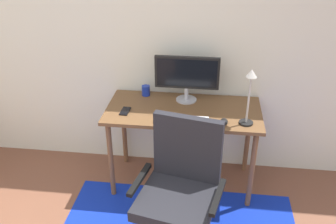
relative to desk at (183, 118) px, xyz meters
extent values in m
cube|color=silver|center=(-0.53, 0.38, 0.62)|extent=(6.00, 0.10, 2.60)
cube|color=brown|center=(0.00, 0.00, 0.07)|extent=(1.30, 0.62, 0.03)
cylinder|color=brown|center=(-0.59, -0.25, -0.31)|extent=(0.04, 0.04, 0.73)
cylinder|color=brown|center=(0.59, -0.25, -0.31)|extent=(0.04, 0.04, 0.73)
cylinder|color=brown|center=(-0.59, 0.25, -0.31)|extent=(0.04, 0.04, 0.73)
cylinder|color=brown|center=(0.59, 0.25, -0.31)|extent=(0.04, 0.04, 0.73)
cylinder|color=#B2B2B7|center=(0.01, 0.17, 0.09)|extent=(0.18, 0.18, 0.01)
cylinder|color=#B2B2B7|center=(0.01, 0.17, 0.15)|extent=(0.04, 0.04, 0.11)
cube|color=black|center=(0.01, 0.17, 0.35)|extent=(0.55, 0.04, 0.28)
cube|color=black|center=(0.01, 0.15, 0.35)|extent=(0.51, 0.00, 0.24)
cube|color=white|center=(0.00, -0.20, 0.10)|extent=(0.43, 0.13, 0.02)
ellipsoid|color=black|center=(0.34, -0.20, 0.10)|extent=(0.06, 0.10, 0.03)
cylinder|color=#182E9B|center=(-0.36, 0.23, 0.13)|extent=(0.07, 0.07, 0.09)
cube|color=black|center=(-0.48, -0.10, 0.09)|extent=(0.07, 0.14, 0.01)
cylinder|color=black|center=(0.51, -0.18, 0.09)|extent=(0.11, 0.11, 0.01)
cylinder|color=beige|center=(0.51, -0.18, 0.29)|extent=(0.02, 0.02, 0.38)
cone|color=beige|center=(0.51, -0.18, 0.51)|extent=(0.08, 0.08, 0.06)
cube|color=#232328|center=(0.03, -0.79, -0.21)|extent=(0.61, 0.61, 0.08)
cube|color=#232328|center=(0.08, -0.57, 0.08)|extent=(0.49, 0.16, 0.50)
cube|color=black|center=(-0.24, -0.73, -0.10)|extent=(0.11, 0.36, 0.03)
cube|color=black|center=(0.30, -0.85, -0.10)|extent=(0.11, 0.36, 0.03)
camera|label=1|loc=(0.21, -2.76, 1.55)|focal=39.76mm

